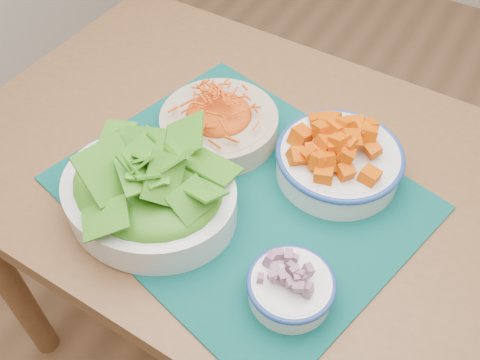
{
  "coord_description": "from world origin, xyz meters",
  "views": [
    {
      "loc": [
        -0.03,
        -0.63,
        1.44
      ],
      "look_at": [
        -0.31,
        -0.14,
        0.78
      ],
      "focal_mm": 40.0,
      "sensor_mm": 36.0,
      "label": 1
    }
  ],
  "objects_px": {
    "table": "(252,203)",
    "onion_bowl": "(291,285)",
    "carrot_bowl": "(219,119)",
    "lettuce_bowl": "(148,186)",
    "squash_bowl": "(340,153)",
    "placemat": "(240,192)"
  },
  "relations": [
    {
      "from": "table",
      "to": "squash_bowl",
      "type": "distance_m",
      "value": 0.22
    },
    {
      "from": "table",
      "to": "onion_bowl",
      "type": "relative_size",
      "value": 8.72
    },
    {
      "from": "table",
      "to": "squash_bowl",
      "type": "xyz_separation_m",
      "value": [
        0.14,
        0.05,
        0.17
      ]
    },
    {
      "from": "carrot_bowl",
      "to": "squash_bowl",
      "type": "xyz_separation_m",
      "value": [
        0.22,
        0.02,
        0.01
      ]
    },
    {
      "from": "placemat",
      "to": "table",
      "type": "bearing_deg",
      "value": 116.07
    },
    {
      "from": "squash_bowl",
      "to": "lettuce_bowl",
      "type": "height_order",
      "value": "lettuce_bowl"
    },
    {
      "from": "carrot_bowl",
      "to": "onion_bowl",
      "type": "height_order",
      "value": "carrot_bowl"
    },
    {
      "from": "squash_bowl",
      "to": "lettuce_bowl",
      "type": "relative_size",
      "value": 0.71
    },
    {
      "from": "carrot_bowl",
      "to": "squash_bowl",
      "type": "bearing_deg",
      "value": 5.51
    },
    {
      "from": "table",
      "to": "squash_bowl",
      "type": "relative_size",
      "value": 5.13
    },
    {
      "from": "table",
      "to": "onion_bowl",
      "type": "bearing_deg",
      "value": -47.67
    },
    {
      "from": "lettuce_bowl",
      "to": "onion_bowl",
      "type": "distance_m",
      "value": 0.27
    },
    {
      "from": "placemat",
      "to": "onion_bowl",
      "type": "relative_size",
      "value": 4.36
    },
    {
      "from": "carrot_bowl",
      "to": "onion_bowl",
      "type": "relative_size",
      "value": 1.89
    },
    {
      "from": "table",
      "to": "placemat",
      "type": "xyz_separation_m",
      "value": [
        0.01,
        -0.07,
        0.12
      ]
    },
    {
      "from": "table",
      "to": "carrot_bowl",
      "type": "bearing_deg",
      "value": 163.5
    },
    {
      "from": "placemat",
      "to": "squash_bowl",
      "type": "distance_m",
      "value": 0.18
    },
    {
      "from": "table",
      "to": "carrot_bowl",
      "type": "xyz_separation_m",
      "value": [
        -0.09,
        0.03,
        0.16
      ]
    },
    {
      "from": "lettuce_bowl",
      "to": "onion_bowl",
      "type": "xyz_separation_m",
      "value": [
        0.26,
        -0.03,
        -0.03
      ]
    },
    {
      "from": "carrot_bowl",
      "to": "lettuce_bowl",
      "type": "bearing_deg",
      "value": -91.16
    },
    {
      "from": "carrot_bowl",
      "to": "squash_bowl",
      "type": "height_order",
      "value": "squash_bowl"
    },
    {
      "from": "placemat",
      "to": "squash_bowl",
      "type": "height_order",
      "value": "squash_bowl"
    }
  ]
}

